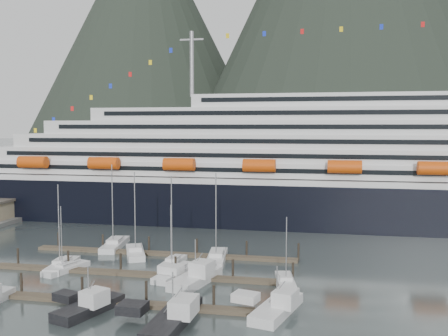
{
  "coord_description": "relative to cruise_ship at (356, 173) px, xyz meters",
  "views": [
    {
      "loc": [
        24.32,
        -71.91,
        23.06
      ],
      "look_at": [
        4.94,
        22.0,
        15.32
      ],
      "focal_mm": 42.0,
      "sensor_mm": 36.0,
      "label": 1
    }
  ],
  "objects": [
    {
      "name": "sailboat_b",
      "position": [
        -46.76,
        -52.06,
        -11.65
      ],
      "size": [
        4.54,
        8.9,
        10.9
      ],
      "rotation": [
        0.0,
        0.0,
        1.29
      ],
      "color": "silver",
      "rests_on": "ground"
    },
    {
      "name": "trawler_e",
      "position": [
        -25.14,
        -53.98,
        -11.13
      ],
      "size": [
        9.02,
        11.52,
        7.14
      ],
      "rotation": [
        0.0,
        0.0,
        1.34
      ],
      "color": "silver",
      "rests_on": "ground"
    },
    {
      "name": "sailboat_e",
      "position": [
        -45.84,
        -35.16,
        -11.58
      ],
      "size": [
        4.59,
        11.8,
        16.46
      ],
      "rotation": [
        0.0,
        0.0,
        1.71
      ],
      "color": "silver",
      "rests_on": "ground"
    },
    {
      "name": "dock_near",
      "position": [
        -34.95,
        -64.89,
        -11.73
      ],
      "size": [
        48.18,
        2.28,
        3.2
      ],
      "color": "#483B2E",
      "rests_on": "ground"
    },
    {
      "name": "sailboat_c",
      "position": [
        -31.29,
        -44.93,
        -11.66
      ],
      "size": [
        2.74,
        8.22,
        10.53
      ],
      "rotation": [
        0.0,
        0.0,
        1.51
      ],
      "color": "silver",
      "rests_on": "ground"
    },
    {
      "name": "ground",
      "position": [
        -30.03,
        -54.94,
        -12.04
      ],
      "size": [
        1600.0,
        1600.0,
        0.0
      ],
      "primitive_type": "plane",
      "color": "#414D4B",
      "rests_on": "ground"
    },
    {
      "name": "sailboat_h",
      "position": [
        -12.02,
        -51.95,
        -11.65
      ],
      "size": [
        3.92,
        8.49,
        10.48
      ],
      "rotation": [
        0.0,
        0.0,
        1.77
      ],
      "color": "silver",
      "rests_on": "ground"
    },
    {
      "name": "sailboat_f",
      "position": [
        -39.76,
        -40.2,
        -11.59
      ],
      "size": [
        6.85,
        10.51,
        15.57
      ],
      "rotation": [
        0.0,
        0.0,
        1.99
      ],
      "color": "silver",
      "rests_on": "ground"
    },
    {
      "name": "sailboat_d",
      "position": [
        -29.03,
        -50.97,
        -11.61
      ],
      "size": [
        4.51,
        11.16,
        16.0
      ],
      "rotation": [
        0.0,
        0.0,
        1.39
      ],
      "color": "silver",
      "rests_on": "ground"
    },
    {
      "name": "cruise_ship",
      "position": [
        0.0,
        0.0,
        0.0
      ],
      "size": [
        210.0,
        30.4,
        50.3
      ],
      "color": "black",
      "rests_on": "ground"
    },
    {
      "name": "trawler_b",
      "position": [
        -34.95,
        -68.43,
        -11.2
      ],
      "size": [
        8.4,
        10.37,
        6.37
      ],
      "rotation": [
        0.0,
        0.0,
        1.26
      ],
      "color": "black",
      "rests_on": "ground"
    },
    {
      "name": "mountains",
      "position": [
        22.46,
        533.6,
        151.36
      ],
      "size": [
        870.0,
        440.0,
        420.0
      ],
      "color": "black",
      "rests_on": "ground"
    },
    {
      "name": "dock_far",
      "position": [
        -34.95,
        -38.89,
        -11.73
      ],
      "size": [
        48.18,
        2.28,
        3.2
      ],
      "color": "#483B2E",
      "rests_on": "ground"
    },
    {
      "name": "dock_mid",
      "position": [
        -34.95,
        -51.89,
        -11.73
      ],
      "size": [
        48.18,
        2.28,
        3.2
      ],
      "color": "#483B2E",
      "rests_on": "ground"
    },
    {
      "name": "trawler_d",
      "position": [
        -12.15,
        -64.07,
        -11.19
      ],
      "size": [
        8.79,
        11.44,
        6.51
      ],
      "rotation": [
        0.0,
        0.0,
        1.32
      ],
      "color": "silver",
      "rests_on": "ground"
    },
    {
      "name": "trawler_c",
      "position": [
        -23.68,
        -69.94,
        -11.16
      ],
      "size": [
        9.44,
        13.41,
        6.78
      ],
      "rotation": [
        0.0,
        0.0,
        1.54
      ],
      "color": "black",
      "rests_on": "ground"
    },
    {
      "name": "sailboat_g",
      "position": [
        -24.71,
        -40.98,
        -11.59
      ],
      "size": [
        4.36,
        12.01,
        15.79
      ],
      "rotation": [
        0.0,
        0.0,
        1.7
      ],
      "color": "silver",
      "rests_on": "ground"
    },
    {
      "name": "sailboat_a",
      "position": [
        -48.2,
        -50.71,
        -11.6
      ],
      "size": [
        3.81,
        9.6,
        14.3
      ],
      "rotation": [
        0.0,
        0.0,
        1.69
      ],
      "color": "silver",
      "rests_on": "ground"
    }
  ]
}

